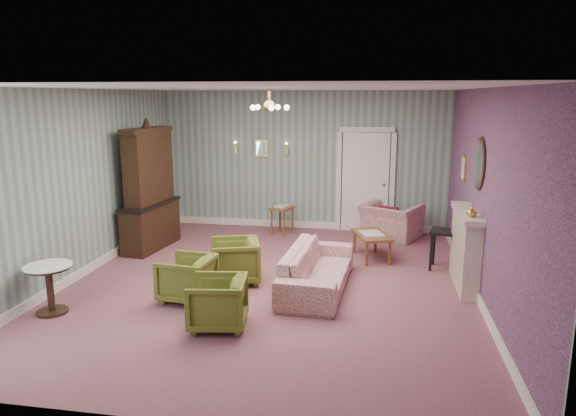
% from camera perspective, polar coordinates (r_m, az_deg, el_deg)
% --- Properties ---
extents(floor, '(7.00, 7.00, 0.00)m').
position_cam_1_polar(floor, '(8.01, -1.91, -8.27)').
color(floor, '#89505D').
rests_on(floor, ground).
extents(ceiling, '(7.00, 7.00, 0.00)m').
position_cam_1_polar(ceiling, '(7.50, -2.08, 12.96)').
color(ceiling, white).
rests_on(ceiling, ground).
extents(wall_back, '(6.00, 0.00, 6.00)m').
position_cam_1_polar(wall_back, '(11.03, 1.71, 5.18)').
color(wall_back, slate).
rests_on(wall_back, ground).
extents(wall_front, '(6.00, 0.00, 6.00)m').
position_cam_1_polar(wall_front, '(4.35, -11.42, -6.12)').
color(wall_front, slate).
rests_on(wall_front, ground).
extents(wall_left, '(0.00, 7.00, 7.00)m').
position_cam_1_polar(wall_left, '(8.73, -21.67, 2.45)').
color(wall_left, slate).
rests_on(wall_left, ground).
extents(wall_right, '(0.00, 7.00, 7.00)m').
position_cam_1_polar(wall_right, '(7.61, 20.72, 1.19)').
color(wall_right, slate).
rests_on(wall_right, ground).
extents(wall_right_floral, '(0.00, 7.00, 7.00)m').
position_cam_1_polar(wall_right_floral, '(7.61, 20.61, 1.20)').
color(wall_right_floral, '#AF5784').
rests_on(wall_right_floral, ground).
extents(door, '(1.12, 0.12, 2.16)m').
position_cam_1_polar(door, '(10.94, 8.43, 3.03)').
color(door, white).
rests_on(door, floor).
extents(olive_chair_a, '(0.73, 0.76, 0.70)m').
position_cam_1_polar(olive_chair_a, '(6.53, -7.72, -9.95)').
color(olive_chair_a, '#5E6423').
rests_on(olive_chair_a, floor).
extents(olive_chair_b, '(0.70, 0.74, 0.69)m').
position_cam_1_polar(olive_chair_b, '(7.43, -10.97, -7.30)').
color(olive_chair_b, '#5E6423').
rests_on(olive_chair_b, floor).
extents(olive_chair_c, '(0.86, 0.89, 0.74)m').
position_cam_1_polar(olive_chair_c, '(8.01, -5.85, -5.53)').
color(olive_chair_c, '#5E6423').
rests_on(olive_chair_c, floor).
extents(sofa_chintz, '(0.75, 2.15, 0.83)m').
position_cam_1_polar(sofa_chintz, '(7.70, 3.23, -5.87)').
color(sofa_chintz, '#9B3E58').
rests_on(sofa_chintz, floor).
extents(wingback_chair, '(1.26, 1.10, 0.93)m').
position_cam_1_polar(wingback_chair, '(10.58, 11.20, -0.79)').
color(wingback_chair, '#9B3E58').
rests_on(wingback_chair, floor).
extents(dresser, '(0.66, 1.47, 2.37)m').
position_cam_1_polar(dresser, '(9.89, -14.95, 2.40)').
color(dresser, black).
rests_on(dresser, floor).
extents(fireplace, '(0.30, 1.40, 1.16)m').
position_cam_1_polar(fireplace, '(8.16, 18.78, -4.24)').
color(fireplace, beige).
rests_on(fireplace, floor).
extents(mantel_vase, '(0.15, 0.15, 0.15)m').
position_cam_1_polar(mantel_vase, '(7.62, 19.42, -0.36)').
color(mantel_vase, gold).
rests_on(mantel_vase, fireplace).
extents(oval_mirror, '(0.04, 0.76, 0.84)m').
position_cam_1_polar(oval_mirror, '(7.93, 20.12, 4.59)').
color(oval_mirror, white).
rests_on(oval_mirror, wall_right).
extents(framed_print, '(0.04, 0.34, 0.42)m').
position_cam_1_polar(framed_print, '(9.28, 18.63, 4.14)').
color(framed_print, gold).
rests_on(framed_print, wall_right).
extents(coffee_table, '(0.76, 1.01, 0.46)m').
position_cam_1_polar(coffee_table, '(9.24, 9.08, -4.11)').
color(coffee_table, brown).
rests_on(coffee_table, floor).
extents(side_table_black, '(0.53, 0.53, 0.66)m').
position_cam_1_polar(side_table_black, '(8.91, 16.62, -4.41)').
color(side_table_black, black).
rests_on(side_table_black, floor).
extents(pedestal_table, '(0.68, 0.68, 0.66)m').
position_cam_1_polar(pedestal_table, '(7.55, -24.53, -8.05)').
color(pedestal_table, black).
rests_on(pedestal_table, floor).
extents(nesting_table, '(0.50, 0.56, 0.62)m').
position_cam_1_polar(nesting_table, '(10.69, -0.65, -1.26)').
color(nesting_table, brown).
rests_on(nesting_table, floor).
extents(gilt_mirror_back, '(0.28, 0.06, 0.36)m').
position_cam_1_polar(gilt_mirror_back, '(11.13, -2.94, 6.52)').
color(gilt_mirror_back, gold).
rests_on(gilt_mirror_back, wall_back).
extents(sconce_left, '(0.16, 0.12, 0.30)m').
position_cam_1_polar(sconce_left, '(11.24, -5.71, 6.54)').
color(sconce_left, gold).
rests_on(sconce_left, wall_back).
extents(sconce_right, '(0.16, 0.12, 0.30)m').
position_cam_1_polar(sconce_right, '(11.00, -0.15, 6.47)').
color(sconce_right, gold).
rests_on(sconce_right, wall_back).
extents(chandelier, '(0.56, 0.56, 0.36)m').
position_cam_1_polar(chandelier, '(7.50, -2.06, 10.90)').
color(chandelier, gold).
rests_on(chandelier, ceiling).
extents(burgundy_cushion, '(0.41, 0.28, 0.39)m').
position_cam_1_polar(burgundy_cushion, '(10.43, 10.94, -0.87)').
color(burgundy_cushion, maroon).
rests_on(burgundy_cushion, wingback_chair).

